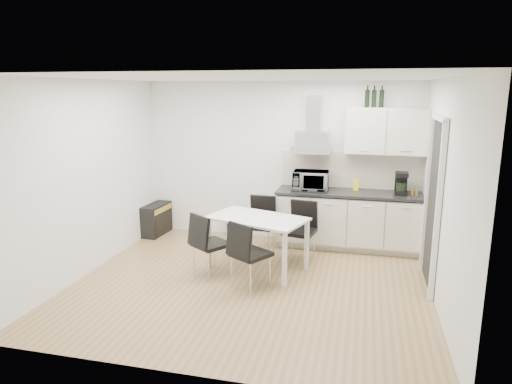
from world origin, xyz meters
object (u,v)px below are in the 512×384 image
dining_table (257,224)px  chair_far_right (300,233)px  floor_speaker (233,226)px  chair_near_left (211,245)px  chair_near_right (251,255)px  chair_far_left (260,226)px  kitchenette (351,197)px  guitar_amp (157,219)px

dining_table → chair_far_right: size_ratio=1.67×
floor_speaker → chair_near_left: bearing=-99.3°
chair_far_right → chair_near_right: 1.14m
chair_far_left → chair_far_right: same height
kitchenette → floor_speaker: 2.09m
dining_table → kitchenette: bearing=63.0°
chair_far_left → guitar_amp: size_ratio=1.34×
chair_far_left → chair_near_left: bearing=68.2°
chair_far_right → guitar_amp: bearing=-4.7°
chair_near_right → chair_far_right: bearing=97.7°
guitar_amp → kitchenette: bearing=5.7°
kitchenette → chair_near_left: size_ratio=2.86×
chair_near_right → floor_speaker: bearing=144.1°
guitar_amp → floor_speaker: (1.31, 0.25, -0.10)m
chair_near_right → guitar_amp: (-2.13, 1.75, -0.17)m
chair_near_left → floor_speaker: size_ratio=2.58×
chair_near_right → floor_speaker: size_ratio=2.58×
chair_far_right → chair_near_right: size_ratio=1.00×
chair_near_right → chair_far_left: bearing=129.5°
chair_far_right → floor_speaker: 1.63m
chair_far_left → kitchenette: bearing=-153.2°
chair_far_right → chair_near_right: bearing=76.5°
chair_far_left → chair_near_left: size_ratio=1.00×
chair_near_right → chair_near_left: bearing=-169.9°
kitchenette → chair_near_right: 2.20m
chair_far_right → chair_far_left: bearing=-5.6°
chair_near_left → chair_far_left: bearing=100.8°
guitar_amp → chair_far_left: bearing=-10.7°
chair_near_right → guitar_amp: size_ratio=1.34×
dining_table → chair_far_left: bearing=118.0°
chair_far_left → floor_speaker: bearing=-47.7°
chair_far_left → chair_far_right: (0.63, -0.18, 0.00)m
kitchenette → chair_far_right: kitchenette is taller
dining_table → chair_near_right: size_ratio=1.67×
chair_far_right → guitar_amp: size_ratio=1.34×
dining_table → chair_near_left: bearing=-125.8°
chair_far_right → guitar_amp: (-2.60, 0.71, -0.17)m
dining_table → guitar_amp: size_ratio=2.23×
chair_near_right → guitar_amp: chair_near_right is taller
chair_near_left → chair_near_right: size_ratio=1.00×
kitchenette → chair_near_right: size_ratio=2.86×
chair_far_left → chair_near_right: (0.17, -1.23, 0.00)m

